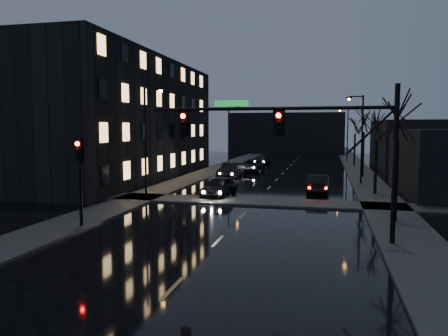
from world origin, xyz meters
The scene contains 22 objects.
ground centered at (0.00, 0.00, 0.00)m, with size 160.00×160.00×0.00m, color black.
sidewalk_left centered at (-8.50, 35.00, 0.06)m, with size 3.00×140.00×0.12m, color #2D2D2B.
sidewalk_right centered at (8.50, 35.00, 0.06)m, with size 3.00×140.00×0.12m, color #2D2D2B.
sidewalk_cross centered at (0.00, 18.50, 0.06)m, with size 40.00×3.00×0.12m, color #2D2D2B.
apartment_block centered at (-16.50, 30.00, 6.00)m, with size 12.00×30.00×12.00m, color black.
commercial_right_far centered at (17.00, 48.00, 3.00)m, with size 12.00×18.00×6.00m, color black.
far_block centered at (-3.00, 78.00, 4.00)m, with size 22.00×10.00×8.00m, color black.
signal_mast centered at (3.85, 9.00, 4.87)m, with size 11.11×0.41×7.00m.
signal_pole_left centered at (-7.50, 8.99, 3.01)m, with size 0.35×0.41×4.53m.
tree_near centered at (8.40, 14.00, 6.22)m, with size 3.52×3.52×8.08m.
tree_mid_a centered at (8.40, 24.00, 5.83)m, with size 3.30×3.30×7.58m.
tree_mid_b centered at (8.40, 36.00, 6.61)m, with size 3.74×3.74×8.59m.
tree_far centered at (8.40, 50.00, 6.06)m, with size 3.43×3.43×7.88m.
streetlight_l_near centered at (-7.58, 18.00, 4.77)m, with size 1.53×0.28×8.00m.
streetlight_l_far centered at (-7.58, 45.00, 4.77)m, with size 1.53×0.28×8.00m.
streetlight_r_mid centered at (7.58, 30.00, 4.77)m, with size 1.53×0.28×8.00m.
streetlight_r_far centered at (7.58, 58.00, 4.77)m, with size 1.53×0.28×8.00m.
oncoming_car_a centered at (-3.00, 20.42, 0.76)m, with size 1.80×4.47×1.52m, color black.
oncoming_car_b centered at (-4.78, 32.55, 0.77)m, with size 1.63×4.68×1.54m, color black.
oncoming_car_c centered at (-3.72, 39.14, 0.71)m, with size 2.35×5.10×1.42m, color black.
oncoming_car_d centered at (-3.91, 48.20, 0.65)m, with size 1.83×4.49×1.30m, color black.
lead_car centered at (4.15, 23.94, 0.74)m, with size 1.56×4.49×1.48m, color black.
Camera 1 is at (4.72, -10.85, 5.14)m, focal length 35.00 mm.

